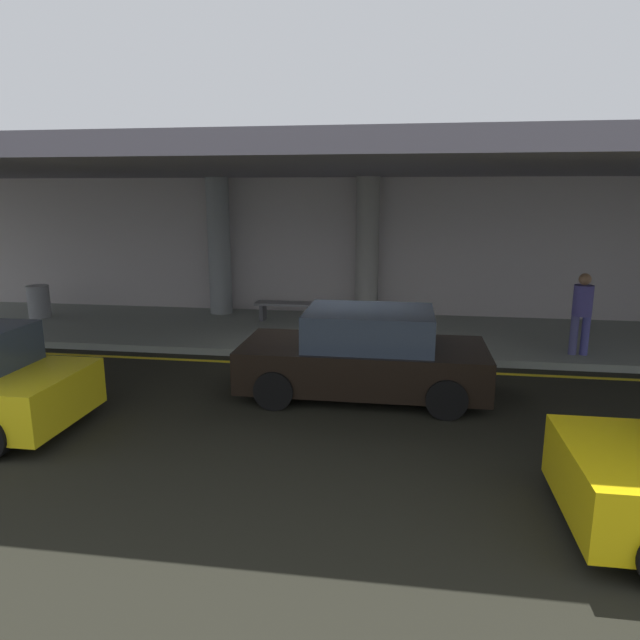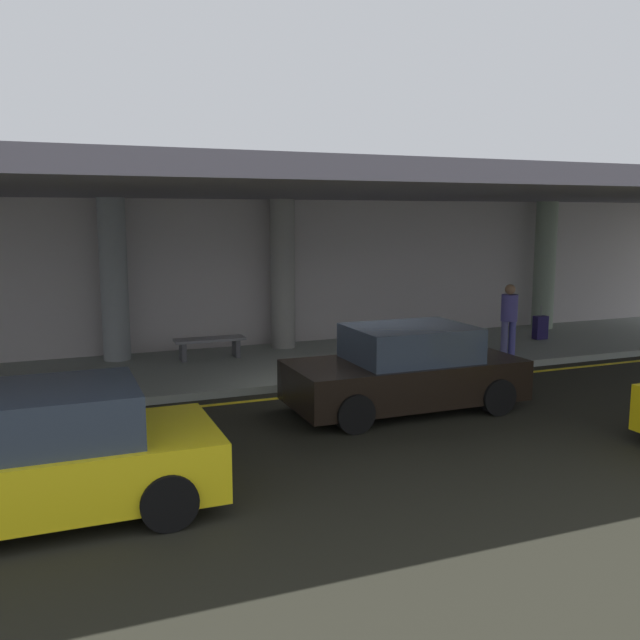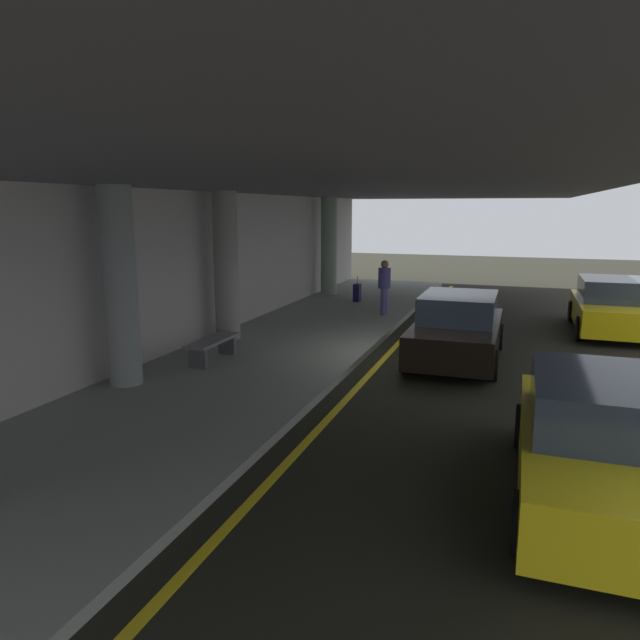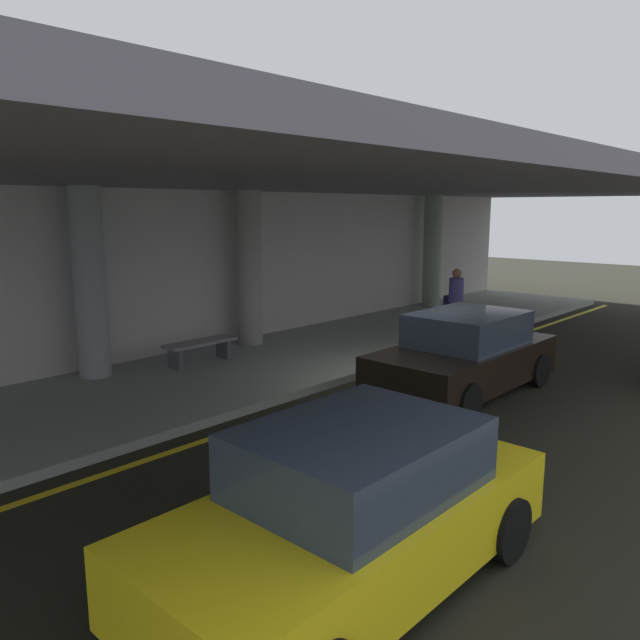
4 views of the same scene
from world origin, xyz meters
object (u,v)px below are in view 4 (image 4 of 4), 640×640
Objects in this scene: support_column_left_mid at (189,283)px; car_white at (534,320)px; traveler_with_luggage at (360,313)px; suitcase_upright_primary at (273,477)px; trash_bin_steel at (340,379)px; person_waiting_for_ride at (416,285)px; suitcase_upright_secondary at (393,319)px.

support_column_left_mid is 8.30m from car_white.
traveler_with_luggage reaches higher than suitcase_upright_primary.
trash_bin_steel is (-3.59, -0.45, -0.54)m from traveler_with_luggage.
support_column_left_mid is at bearing 54.32° from person_waiting_for_ride.
support_column_left_mid reaches higher than suitcase_upright_primary.
car_white reaches higher than suitcase_upright_secondary.
traveler_with_luggage and person_waiting_for_ride have the same top height.
trash_bin_steel is (-0.78, -2.97, -1.40)m from support_column_left_mid.
trash_bin_steel is at bearing -104.69° from support_column_left_mid.
traveler_with_luggage is 1.87× the size of suitcase_upright_primary.
support_column_left_mid reaches higher than traveler_with_luggage.
suitcase_upright_secondary is at bearing -103.63° from car_white.
traveler_with_luggage is at bearing -41.81° from support_column_left_mid.
support_column_left_mid is 8.93m from person_waiting_for_ride.
car_white is at bearing -47.53° from support_column_left_mid.
trash_bin_steel is (-6.32, 3.08, -0.14)m from car_white.
suitcase_upright_primary is 1.00× the size of suitcase_upright_secondary.
support_column_left_mid is 0.89× the size of car_white.
suitcase_upright_primary is (-10.47, 2.81, -0.25)m from car_white.
car_white is 2.44× the size of person_waiting_for_ride.
suitcase_upright_secondary is at bearing 2.93° from trash_bin_steel.
support_column_left_mid reaches higher than trash_bin_steel.
traveler_with_luggage is 1.00× the size of person_waiting_for_ride.
trash_bin_steel is at bearing 13.43° from suitcase_upright_primary.
suitcase_upright_secondary is (11.36, 0.63, 0.00)m from suitcase_upright_primary.
suitcase_upright_primary is 11.38m from suitcase_upright_secondary.
trash_bin_steel is (-9.18, -0.08, -0.54)m from person_waiting_for_ride.
person_waiting_for_ride is 13.36m from suitcase_upright_primary.
car_white is (5.54, -6.05, -1.26)m from support_column_left_mid.
suitcase_upright_primary is 4.17m from trash_bin_steel.
suitcase_upright_secondary reaches higher than trash_bin_steel.
support_column_left_mid is 3.38m from trash_bin_steel.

